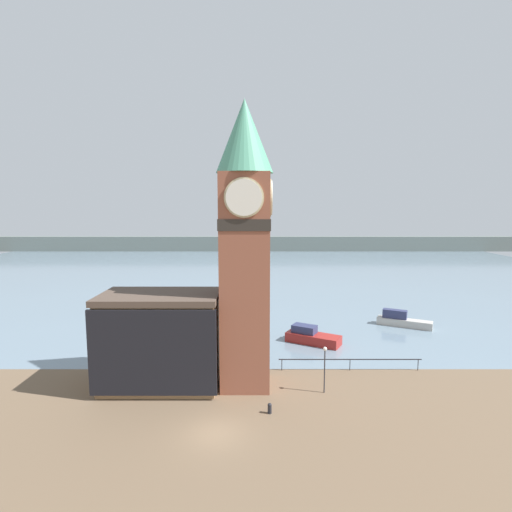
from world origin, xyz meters
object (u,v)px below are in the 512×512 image
object	(u,v)px
boat_near	(310,337)
pier_building	(159,340)
boat_far	(400,320)
lamp_post	(324,361)
clock_tower	(244,239)
mooring_bollard_near	(268,408)

from	to	relation	value
boat_near	pier_building	bearing A→B (deg)	-114.03
pier_building	boat_far	world-z (taller)	pier_building
pier_building	boat_near	bearing A→B (deg)	36.77
lamp_post	clock_tower	bearing A→B (deg)	166.88
boat_far	lamp_post	world-z (taller)	lamp_post
pier_building	lamp_post	xyz separation A→B (m)	(13.52, -1.37, -1.27)
lamp_post	boat_near	bearing A→B (deg)	87.09
boat_far	mooring_bollard_near	bearing A→B (deg)	-102.48
pier_building	lamp_post	bearing A→B (deg)	-5.80
boat_far	pier_building	bearing A→B (deg)	-120.90
boat_near	mooring_bollard_near	bearing A→B (deg)	-79.51
mooring_bollard_near	boat_far	bearing A→B (deg)	50.93
boat_far	mooring_bollard_near	distance (m)	27.72
clock_tower	boat_near	size ratio (longest dim) A/B	3.77
pier_building	mooring_bollard_near	world-z (taller)	pier_building
pier_building	boat_far	bearing A→B (deg)	32.51
clock_tower	pier_building	size ratio (longest dim) A/B	2.37
clock_tower	lamp_post	bearing A→B (deg)	-13.12
pier_building	mooring_bollard_near	bearing A→B (deg)	-27.45
pier_building	boat_near	distance (m)	17.94
boat_near	lamp_post	distance (m)	12.11
mooring_bollard_near	clock_tower	bearing A→B (deg)	111.55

